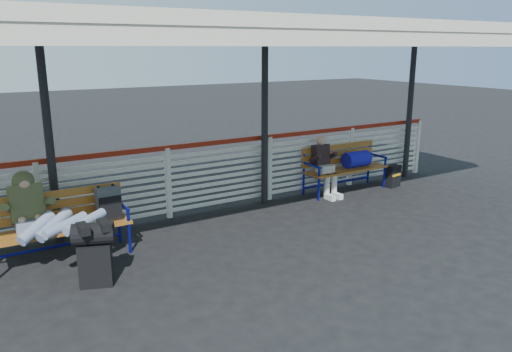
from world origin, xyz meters
TOP-DOWN VIEW (x-y plane):
  - ground at (0.00, 0.00)m, footprint 60.00×60.00m
  - fence at (0.00, 1.90)m, footprint 12.08×0.08m
  - canopy at (-0.00, 0.87)m, footprint 12.60×3.60m
  - luggage_stack at (-1.68, 0.04)m, footprint 0.54×0.42m
  - bench_left at (-1.69, 1.07)m, footprint 1.80×0.56m
  - bench_right at (3.71, 1.61)m, footprint 1.80×0.56m
  - traveler_man at (-2.03, 0.72)m, footprint 0.93×1.64m
  - companion_person at (3.05, 1.57)m, footprint 0.32×0.66m
  - suitcase_side at (4.65, 1.31)m, footprint 0.35×0.25m

SIDE VIEW (x-z plane):
  - ground at x=0.00m, z-range 0.00..0.00m
  - suitcase_side at x=4.65m, z-range 0.00..0.45m
  - luggage_stack at x=-1.68m, z-range 0.04..0.83m
  - bench_right at x=3.71m, z-range 0.12..1.04m
  - bench_left at x=-1.69m, z-range 0.13..1.05m
  - companion_person at x=3.05m, z-range 0.02..1.17m
  - fence at x=0.00m, z-range 0.04..1.28m
  - traveler_man at x=-2.03m, z-range 0.31..1.08m
  - canopy at x=0.00m, z-range 1.46..4.62m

